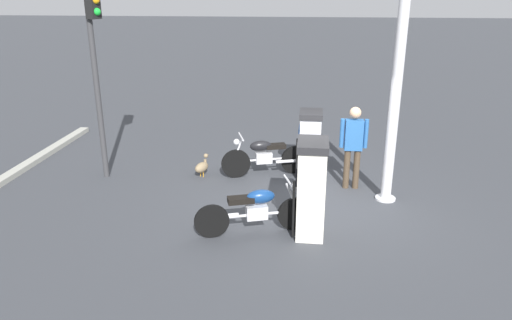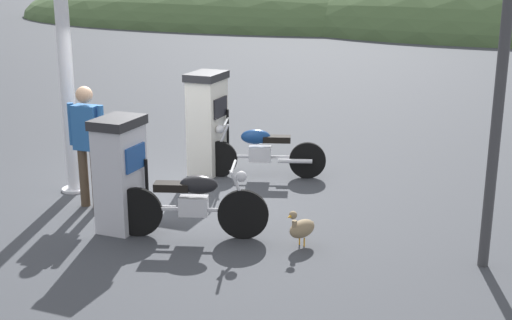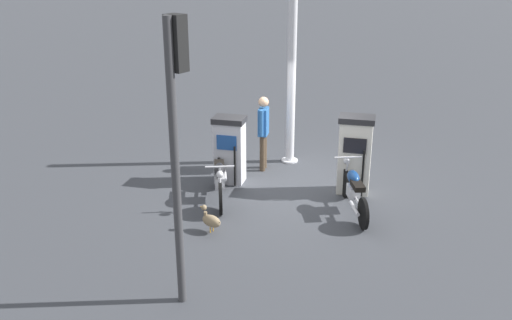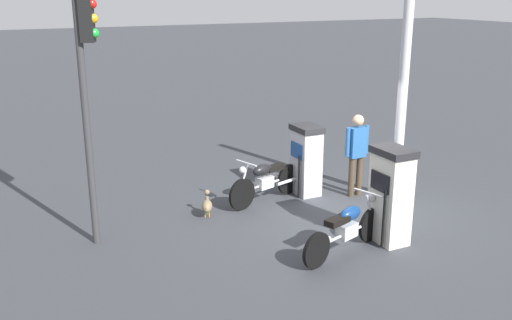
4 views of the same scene
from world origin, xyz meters
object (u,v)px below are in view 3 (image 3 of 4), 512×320
canopy_support_pole (292,77)px  attendant_person (263,128)px  fuel_pump_near (230,149)px  motorcycle_far_pump (354,189)px  fuel_pump_far (355,154)px  roadside_traffic_light (176,118)px  wandering_duck (211,220)px  motorcycle_near_pump (220,179)px

canopy_support_pole → attendant_person: bearing=-39.0°
fuel_pump_near → motorcycle_far_pump: size_ratio=0.76×
fuel_pump_far → roadside_traffic_light: size_ratio=0.41×
attendant_person → wandering_duck: attendant_person is taller
wandering_duck → roadside_traffic_light: (2.07, 0.22, 2.55)m
attendant_person → canopy_support_pole: (-0.65, 0.53, 1.06)m
attendant_person → wandering_duck: (3.24, -0.31, -0.77)m
motorcycle_near_pump → attendant_person: (-1.86, 0.53, 0.54)m
fuel_pump_near → canopy_support_pole: bearing=144.2°
fuel_pump_near → canopy_support_pole: size_ratio=0.35×
attendant_person → wandering_duck: size_ratio=3.51×
fuel_pump_far → attendant_person: (-0.87, -2.13, 0.16)m
motorcycle_far_pump → attendant_person: bearing=-129.6°
wandering_duck → fuel_pump_far: bearing=134.2°
attendant_person → motorcycle_near_pump: bearing=-15.8°
wandering_duck → canopy_support_pole: (-3.89, 0.84, 1.83)m
fuel_pump_near → attendant_person: bearing=146.8°
motorcycle_near_pump → fuel_pump_far: bearing=110.5°
canopy_support_pole → wandering_duck: bearing=-12.1°
roadside_traffic_light → canopy_support_pole: size_ratio=0.96×
fuel_pump_far → motorcycle_near_pump: (0.99, -2.65, -0.38)m
attendant_person → wandering_duck: bearing=-5.5°
fuel_pump_near → attendant_person: 1.07m
fuel_pump_far → wandering_duck: (2.37, -2.44, -0.61)m
fuel_pump_far → motorcycle_near_pump: fuel_pump_far is taller
attendant_person → roadside_traffic_light: size_ratio=0.42×
roadside_traffic_light → canopy_support_pole: bearing=174.0°
fuel_pump_near → motorcycle_far_pump: fuel_pump_near is taller
fuel_pump_far → motorcycle_far_pump: 1.00m
fuel_pump_far → attendant_person: size_ratio=0.96×
roadside_traffic_light → fuel_pump_near: bearing=-173.9°
attendant_person → roadside_traffic_light: 5.60m
fuel_pump_far → motorcycle_far_pump: (0.92, 0.04, -0.40)m
fuel_pump_near → wandering_duck: (2.37, 0.26, -0.52)m
motorcycle_far_pump → attendant_person: (-1.79, -2.17, 0.55)m
attendant_person → fuel_pump_near: bearing=-33.2°
motorcycle_far_pump → canopy_support_pole: 3.36m
wandering_duck → canopy_support_pole: canopy_support_pole is taller
motorcycle_near_pump → wandering_duck: size_ratio=3.88×
fuel_pump_far → wandering_duck: 3.45m
fuel_pump_far → fuel_pump_near: bearing=-90.0°
motorcycle_far_pump → canopy_support_pole: size_ratio=0.46×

